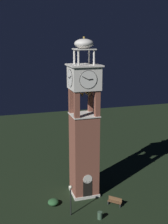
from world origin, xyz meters
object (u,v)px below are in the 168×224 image
park_bench (115,201)px  lamp_post (71,194)px  clock_tower (84,133)px  trash_bin (100,215)px

park_bench → lamp_post: lamp_post is taller
clock_tower → park_bench: bearing=-54.8°
park_bench → trash_bin: size_ratio=1.83×
clock_tower → lamp_post: 7.18m
park_bench → lamp_post: (-5.25, -0.41, 1.98)m
park_bench → trash_bin: 3.16m
clock_tower → trash_bin: bearing=-89.3°
trash_bin → clock_tower: bearing=90.7°
park_bench → trash_bin: park_bench is taller
clock_tower → lamp_post: clock_tower is taller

